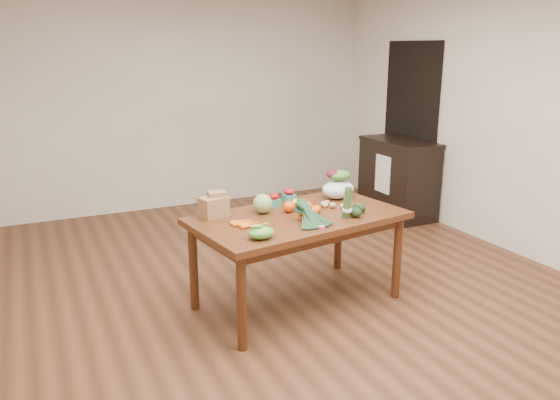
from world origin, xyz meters
name	(u,v)px	position (x,y,z in m)	size (l,w,h in m)	color
floor	(287,291)	(0.00, 0.00, 0.00)	(6.00, 6.00, 0.00)	brown
room_walls	(288,135)	(0.00, 0.00, 1.35)	(5.02, 6.02, 2.70)	white
dining_table	(298,260)	(-0.02, -0.22, 0.38)	(1.64, 0.91, 0.75)	#572714
doorway_dark	(410,128)	(2.48, 1.60, 1.05)	(0.02, 1.00, 2.10)	black
cabinet	(398,178)	(2.22, 1.44, 0.47)	(0.52, 1.02, 0.94)	black
dish_towel	(383,174)	(1.96, 1.40, 0.55)	(0.02, 0.28, 0.45)	white
paper_bag	(213,205)	(-0.63, 0.01, 0.85)	(0.27, 0.23, 0.19)	olive
cabbage	(263,204)	(-0.25, -0.06, 0.83)	(0.16, 0.16, 0.16)	#96BD6D
strawberry_basket_a	(273,201)	(-0.08, 0.09, 0.79)	(0.09, 0.09, 0.09)	red
strawberry_basket_b	(289,196)	(0.10, 0.17, 0.79)	(0.10, 0.10, 0.09)	red
orange_a	(288,207)	(-0.05, -0.12, 0.80)	(0.09, 0.09, 0.09)	#FD560F
orange_b	(296,204)	(0.04, -0.08, 0.79)	(0.09, 0.09, 0.09)	#FF9D0F
orange_c	(306,207)	(0.07, -0.18, 0.79)	(0.09, 0.09, 0.09)	#FFA30F
mandarin_cluster	(308,207)	(0.07, -0.22, 0.80)	(0.18, 0.18, 0.10)	orange
carrots	(247,223)	(-0.47, -0.28, 0.76)	(0.22, 0.19, 0.03)	orange
snap_pea_bag	(261,233)	(-0.50, -0.60, 0.79)	(0.19, 0.14, 0.08)	#499A34
kale_bunch	(313,215)	(-0.03, -0.49, 0.83)	(0.32, 0.40, 0.16)	black
asparagus_bundle	(347,202)	(0.29, -0.45, 0.88)	(0.08, 0.08, 0.25)	#4C7D39
potato_a	(325,205)	(0.28, -0.14, 0.77)	(0.05, 0.04, 0.04)	#D8B87D
potato_b	(333,205)	(0.33, -0.17, 0.77)	(0.06, 0.05, 0.05)	tan
potato_c	(327,203)	(0.33, -0.08, 0.77)	(0.05, 0.04, 0.04)	tan
potato_d	(324,204)	(0.29, -0.10, 0.77)	(0.05, 0.05, 0.05)	tan
potato_e	(343,206)	(0.39, -0.22, 0.77)	(0.05, 0.04, 0.04)	tan
avocado_a	(355,212)	(0.36, -0.46, 0.79)	(0.08, 0.12, 0.08)	black
avocado_b	(359,208)	(0.46, -0.37, 0.79)	(0.08, 0.12, 0.08)	black
salad_bag	(338,186)	(0.52, 0.07, 0.86)	(0.29, 0.22, 0.23)	white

